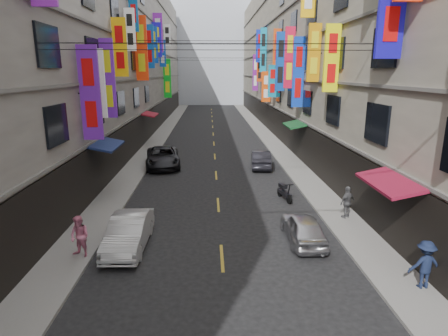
{
  "coord_description": "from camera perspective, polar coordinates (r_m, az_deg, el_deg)",
  "views": [
    {
      "loc": [
        -0.44,
        4.83,
        6.97
      ],
      "look_at": [
        -0.06,
        14.41,
        4.52
      ],
      "focal_mm": 30.0,
      "sensor_mm": 36.0,
      "label": 1
    }
  ],
  "objects": [
    {
      "name": "lane_markings",
      "position": [
        34.87,
        -1.49,
        2.84
      ],
      "size": [
        0.12,
        80.2,
        0.01
      ],
      "color": "gold",
      "rests_on": "ground"
    },
    {
      "name": "car_right_mid",
      "position": [
        16.33,
        11.97,
        -8.91
      ],
      "size": [
        1.45,
        3.57,
        1.21
      ],
      "primitive_type": "imported",
      "rotation": [
        0.0,
        0.0,
        3.14
      ],
      "color": "#B5B4B9",
      "rests_on": "ground"
    },
    {
      "name": "street_awnings",
      "position": [
        21.55,
        -4.41,
        3.7
      ],
      "size": [
        13.99,
        35.2,
        0.41
      ],
      "color": "#124316",
      "rests_on": "ground"
    },
    {
      "name": "scooter_far_right",
      "position": [
        21.31,
        9.16,
        -3.67
      ],
      "size": [
        0.65,
        1.78,
        1.14
      ],
      "rotation": [
        0.0,
        0.0,
        3.36
      ],
      "color": "black",
      "rests_on": "ground"
    },
    {
      "name": "shop_signage",
      "position": [
        30.47,
        -1.77,
        18.34
      ],
      "size": [
        14.0,
        55.0,
        11.8
      ],
      "color": "#1020C0",
      "rests_on": "ground"
    },
    {
      "name": "car_left_mid",
      "position": [
        15.89,
        -14.31,
        -9.47
      ],
      "size": [
        1.49,
        4.1,
        1.34
      ],
      "primitive_type": "imported",
      "rotation": [
        0.0,
        0.0,
        -0.02
      ],
      "color": "silver",
      "rests_on": "ground"
    },
    {
      "name": "pedestrian_lfar",
      "position": [
        15.43,
        -21.12,
        -9.71
      ],
      "size": [
        0.94,
        0.81,
        1.62
      ],
      "primitive_type": "imported",
      "rotation": [
        0.0,
        0.0,
        -0.42
      ],
      "color": "pink",
      "rests_on": "sidewalk_left"
    },
    {
      "name": "pedestrian_rnear",
      "position": [
        14.11,
        28.27,
        -12.8
      ],
      "size": [
        1.08,
        0.6,
        1.63
      ],
      "primitive_type": "imported",
      "rotation": [
        0.0,
        0.0,
        3.2
      ],
      "color": "#161F3C",
      "rests_on": "sidewalk_right"
    },
    {
      "name": "sidewalk_right",
      "position": [
        38.35,
        7.47,
        3.86
      ],
      "size": [
        2.0,
        90.0,
        0.12
      ],
      "primitive_type": "cube",
      "color": "slate",
      "rests_on": "ground"
    },
    {
      "name": "overhead_cables",
      "position": [
        25.24,
        -1.32,
        18.52
      ],
      "size": [
        14.0,
        38.04,
        1.24
      ],
      "color": "black",
      "rests_on": "ground"
    },
    {
      "name": "car_right_far",
      "position": [
        28.25,
        5.64,
        1.36
      ],
      "size": [
        1.74,
        4.05,
        1.3
      ],
      "primitive_type": "imported",
      "rotation": [
        0.0,
        0.0,
        3.05
      ],
      "color": "#27262E",
      "rests_on": "ground"
    },
    {
      "name": "building_row_left",
      "position": [
        39.0,
        -20.42,
        17.21
      ],
      "size": [
        10.14,
        90.0,
        19.0
      ],
      "color": "gray",
      "rests_on": "ground"
    },
    {
      "name": "pedestrian_rfar",
      "position": [
        19.04,
        18.27,
        -4.96
      ],
      "size": [
        1.06,
        0.93,
        1.58
      ],
      "primitive_type": "imported",
      "rotation": [
        0.0,
        0.0,
        3.68
      ],
      "color": "#5B5B5D",
      "rests_on": "sidewalk_right"
    },
    {
      "name": "sidewalk_left",
      "position": [
        38.21,
        -10.61,
        3.7
      ],
      "size": [
        2.0,
        90.0,
        0.12
      ],
      "primitive_type": "cube",
      "color": "slate",
      "rests_on": "ground"
    },
    {
      "name": "haze_block",
      "position": [
        87.26,
        -2.05,
        17.0
      ],
      "size": [
        18.0,
        8.0,
        22.0
      ],
      "primitive_type": "cube",
      "color": "#B2B9C7",
      "rests_on": "ground"
    },
    {
      "name": "car_left_far",
      "position": [
        28.77,
        -9.31,
        1.65
      ],
      "size": [
        3.12,
        5.56,
        1.47
      ],
      "primitive_type": "imported",
      "rotation": [
        0.0,
        0.0,
        0.13
      ],
      "color": "black",
      "rests_on": "ground"
    },
    {
      "name": "building_row_right",
      "position": [
        39.27,
        17.0,
        17.44
      ],
      "size": [
        10.14,
        90.0,
        19.0
      ],
      "color": "#AAA18E",
      "rests_on": "ground"
    }
  ]
}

